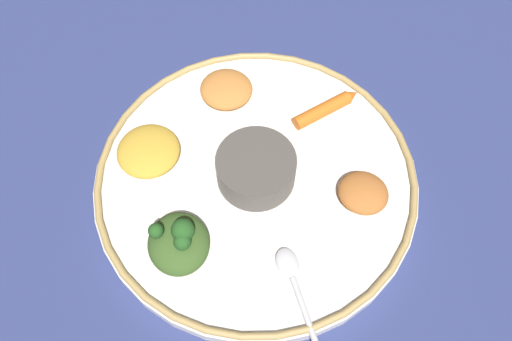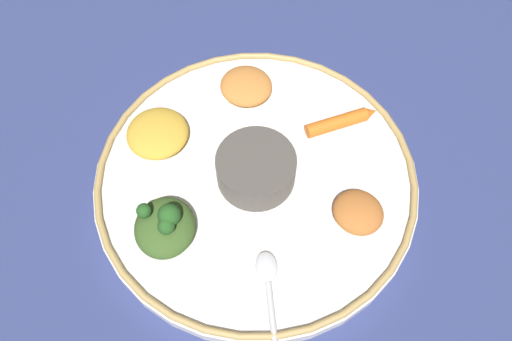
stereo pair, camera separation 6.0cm
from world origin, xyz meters
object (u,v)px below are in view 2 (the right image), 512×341
Objects in this scene: spoon at (271,305)px; carrot_near_spoon at (341,121)px; greens_pile at (165,226)px; center_bowl at (256,168)px.

carrot_near_spoon is (-0.19, 0.15, 0.00)m from spoon.
greens_pile is (-0.11, -0.08, 0.01)m from spoon.
spoon is at bearing -11.69° from center_bowl.
center_bowl is at bearing 168.31° from spoon.
greens_pile is (0.04, -0.11, -0.00)m from center_bowl.
greens_pile is at bearing -72.11° from carrot_near_spoon.
spoon is 1.94× the size of greens_pile.
greens_pile reaches higher than center_bowl.
center_bowl is 0.15m from spoon.
spoon is 0.24m from carrot_near_spoon.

